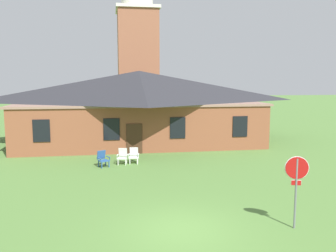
# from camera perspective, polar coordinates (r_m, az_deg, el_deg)

# --- Properties ---
(ground_plane) EXTENTS (200.00, 200.00, 0.00)m
(ground_plane) POSITION_cam_1_polar(r_m,az_deg,el_deg) (12.58, 2.10, -16.47)
(ground_plane) COLOR #517A38
(brick_building) EXTENTS (19.09, 10.40, 5.84)m
(brick_building) POSITION_cam_1_polar(r_m,az_deg,el_deg) (29.36, -4.65, 3.27)
(brick_building) COLOR brown
(brick_building) RESTS_ON ground
(dome_tower) EXTENTS (5.18, 5.18, 19.48)m
(dome_tower) POSITION_cam_1_polar(r_m,az_deg,el_deg) (44.70, -4.92, 12.32)
(dome_tower) COLOR #93563D
(dome_tower) RESTS_ON ground
(stop_sign) EXTENTS (0.78, 0.25, 2.54)m
(stop_sign) POSITION_cam_1_polar(r_m,az_deg,el_deg) (12.90, 20.01, -7.84)
(stop_sign) COLOR slate
(stop_sign) RESTS_ON ground
(lawn_chair_by_porch) EXTENTS (0.81, 0.85, 0.96)m
(lawn_chair_by_porch) POSITION_cam_1_polar(r_m,az_deg,el_deg) (21.28, -10.49, -5.17)
(lawn_chair_by_porch) COLOR #2D5693
(lawn_chair_by_porch) RESTS_ON ground
(lawn_chair_near_door) EXTENTS (0.71, 0.75, 0.96)m
(lawn_chair_near_door) POSITION_cam_1_polar(r_m,az_deg,el_deg) (21.79, -7.33, -4.80)
(lawn_chair_near_door) COLOR silver
(lawn_chair_near_door) RESTS_ON ground
(lawn_chair_left_end) EXTENTS (0.69, 0.72, 0.96)m
(lawn_chair_left_end) POSITION_cam_1_polar(r_m,az_deg,el_deg) (21.93, -5.53, -4.70)
(lawn_chair_left_end) COLOR white
(lawn_chair_left_end) RESTS_ON ground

